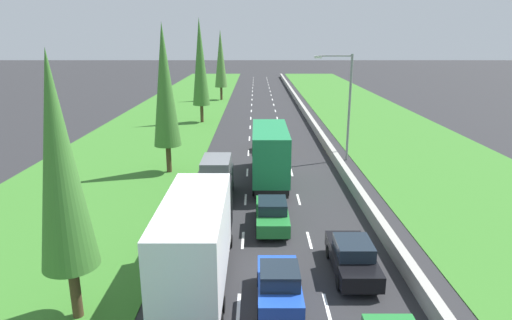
{
  "coord_description": "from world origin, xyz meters",
  "views": [
    {
      "loc": [
        -1.06,
        -0.0,
        10.3
      ],
      "look_at": [
        -0.96,
        36.2,
        0.12
      ],
      "focal_mm": 30.67,
      "sensor_mm": 36.0,
      "label": 1
    }
  ],
  "objects_px": {
    "poplar_tree_third": "(199,62)",
    "green_box_truck_centre_lane": "(268,153)",
    "poplar_tree_second": "(163,86)",
    "grey_van_left_lane": "(216,178)",
    "poplar_tree_fourth": "(219,59)",
    "street_light_mast": "(344,100)",
    "poplar_tree_nearest": "(58,165)",
    "black_sedan_right_lane": "(351,257)",
    "blue_hatchback_centre_lane": "(278,285)",
    "green_sedan_centre_lane": "(271,213)",
    "white_box_truck_left_lane": "(197,238)",
    "yellow_sedan_centre_lane": "(267,141)"
  },
  "relations": [
    {
      "from": "poplar_tree_second",
      "to": "street_light_mast",
      "type": "xyz_separation_m",
      "value": [
        14.4,
        3.61,
        -1.54
      ]
    },
    {
      "from": "poplar_tree_second",
      "to": "grey_van_left_lane",
      "type": "bearing_deg",
      "value": -53.83
    },
    {
      "from": "white_box_truck_left_lane",
      "to": "green_box_truck_centre_lane",
      "type": "bearing_deg",
      "value": 76.27
    },
    {
      "from": "grey_van_left_lane",
      "to": "poplar_tree_second",
      "type": "bearing_deg",
      "value": 126.17
    },
    {
      "from": "green_sedan_centre_lane",
      "to": "white_box_truck_left_lane",
      "type": "xyz_separation_m",
      "value": [
        -3.34,
        -5.92,
        1.37
      ]
    },
    {
      "from": "green_sedan_centre_lane",
      "to": "yellow_sedan_centre_lane",
      "type": "bearing_deg",
      "value": 89.19
    },
    {
      "from": "white_box_truck_left_lane",
      "to": "black_sedan_right_lane",
      "type": "relative_size",
      "value": 2.09
    },
    {
      "from": "yellow_sedan_centre_lane",
      "to": "black_sedan_right_lane",
      "type": "height_order",
      "value": "same"
    },
    {
      "from": "black_sedan_right_lane",
      "to": "street_light_mast",
      "type": "height_order",
      "value": "street_light_mast"
    },
    {
      "from": "blue_hatchback_centre_lane",
      "to": "street_light_mast",
      "type": "bearing_deg",
      "value": 72.78
    },
    {
      "from": "poplar_tree_nearest",
      "to": "poplar_tree_fourth",
      "type": "height_order",
      "value": "poplar_tree_fourth"
    },
    {
      "from": "grey_van_left_lane",
      "to": "poplar_tree_third",
      "type": "bearing_deg",
      "value": 98.87
    },
    {
      "from": "white_box_truck_left_lane",
      "to": "poplar_tree_fourth",
      "type": "relative_size",
      "value": 0.81
    },
    {
      "from": "green_box_truck_centre_lane",
      "to": "poplar_tree_second",
      "type": "xyz_separation_m",
      "value": [
        -7.85,
        2.28,
        4.59
      ]
    },
    {
      "from": "poplar_tree_third",
      "to": "green_box_truck_centre_lane",
      "type": "bearing_deg",
      "value": -71.64
    },
    {
      "from": "poplar_tree_fourth",
      "to": "white_box_truck_left_lane",
      "type": "bearing_deg",
      "value": -86.58
    },
    {
      "from": "poplar_tree_second",
      "to": "poplar_tree_fourth",
      "type": "relative_size",
      "value": 0.99
    },
    {
      "from": "black_sedan_right_lane",
      "to": "street_light_mast",
      "type": "xyz_separation_m",
      "value": [
        3.22,
        19.01,
        4.42
      ]
    },
    {
      "from": "grey_van_left_lane",
      "to": "poplar_tree_second",
      "type": "height_order",
      "value": "poplar_tree_second"
    },
    {
      "from": "green_box_truck_centre_lane",
      "to": "poplar_tree_second",
      "type": "height_order",
      "value": "poplar_tree_second"
    },
    {
      "from": "grey_van_left_lane",
      "to": "black_sedan_right_lane",
      "type": "bearing_deg",
      "value": -54.13
    },
    {
      "from": "blue_hatchback_centre_lane",
      "to": "grey_van_left_lane",
      "type": "xyz_separation_m",
      "value": [
        -3.48,
        11.89,
        0.56
      ]
    },
    {
      "from": "street_light_mast",
      "to": "black_sedan_right_lane",
      "type": "bearing_deg",
      "value": -99.6
    },
    {
      "from": "grey_van_left_lane",
      "to": "yellow_sedan_centre_lane",
      "type": "relative_size",
      "value": 1.09
    },
    {
      "from": "grey_van_left_lane",
      "to": "black_sedan_right_lane",
      "type": "xyz_separation_m",
      "value": [
        6.89,
        -9.53,
        -0.59
      ]
    },
    {
      "from": "green_box_truck_centre_lane",
      "to": "poplar_tree_third",
      "type": "distance_m",
      "value": 25.2
    },
    {
      "from": "green_box_truck_centre_lane",
      "to": "poplar_tree_third",
      "type": "xyz_separation_m",
      "value": [
        -7.77,
        23.4,
        5.2
      ]
    },
    {
      "from": "white_box_truck_left_lane",
      "to": "poplar_tree_second",
      "type": "relative_size",
      "value": 0.82
    },
    {
      "from": "poplar_tree_third",
      "to": "blue_hatchback_centre_lane",
      "type": "bearing_deg",
      "value": -78.81
    },
    {
      "from": "white_box_truck_left_lane",
      "to": "poplar_tree_second",
      "type": "height_order",
      "value": "poplar_tree_second"
    },
    {
      "from": "black_sedan_right_lane",
      "to": "poplar_tree_second",
      "type": "distance_m",
      "value": 19.95
    },
    {
      "from": "yellow_sedan_centre_lane",
      "to": "poplar_tree_second",
      "type": "distance_m",
      "value": 12.34
    },
    {
      "from": "white_box_truck_left_lane",
      "to": "grey_van_left_lane",
      "type": "height_order",
      "value": "white_box_truck_left_lane"
    },
    {
      "from": "blue_hatchback_centre_lane",
      "to": "poplar_tree_third",
      "type": "relative_size",
      "value": 0.31
    },
    {
      "from": "green_sedan_centre_lane",
      "to": "black_sedan_right_lane",
      "type": "height_order",
      "value": "same"
    },
    {
      "from": "black_sedan_right_lane",
      "to": "poplar_tree_fourth",
      "type": "distance_m",
      "value": 58.17
    },
    {
      "from": "green_box_truck_centre_lane",
      "to": "poplar_tree_nearest",
      "type": "bearing_deg",
      "value": -115.49
    },
    {
      "from": "black_sedan_right_lane",
      "to": "poplar_tree_second",
      "type": "xyz_separation_m",
      "value": [
        -11.18,
        15.4,
        5.96
      ]
    },
    {
      "from": "blue_hatchback_centre_lane",
      "to": "white_box_truck_left_lane",
      "type": "relative_size",
      "value": 0.41
    },
    {
      "from": "green_box_truck_centre_lane",
      "to": "black_sedan_right_lane",
      "type": "xyz_separation_m",
      "value": [
        3.33,
        -13.12,
        -1.37
      ]
    },
    {
      "from": "blue_hatchback_centre_lane",
      "to": "black_sedan_right_lane",
      "type": "relative_size",
      "value": 0.87
    },
    {
      "from": "green_box_truck_centre_lane",
      "to": "black_sedan_right_lane",
      "type": "distance_m",
      "value": 13.61
    },
    {
      "from": "blue_hatchback_centre_lane",
      "to": "poplar_tree_fourth",
      "type": "bearing_deg",
      "value": 96.56
    },
    {
      "from": "black_sedan_right_lane",
      "to": "poplar_tree_nearest",
      "type": "distance_m",
      "value": 12.7
    },
    {
      "from": "poplar_tree_third",
      "to": "poplar_tree_fourth",
      "type": "xyz_separation_m",
      "value": [
        0.88,
        20.42,
        -0.53
      ]
    },
    {
      "from": "poplar_tree_fourth",
      "to": "street_light_mast",
      "type": "height_order",
      "value": "poplar_tree_fourth"
    },
    {
      "from": "blue_hatchback_centre_lane",
      "to": "poplar_tree_third",
      "type": "bearing_deg",
      "value": 101.19
    },
    {
      "from": "green_box_truck_centre_lane",
      "to": "poplar_tree_second",
      "type": "relative_size",
      "value": 0.82
    },
    {
      "from": "white_box_truck_left_lane",
      "to": "street_light_mast",
      "type": "height_order",
      "value": "street_light_mast"
    },
    {
      "from": "white_box_truck_left_lane",
      "to": "poplar_tree_third",
      "type": "distance_m",
      "value": 38.04
    }
  ]
}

